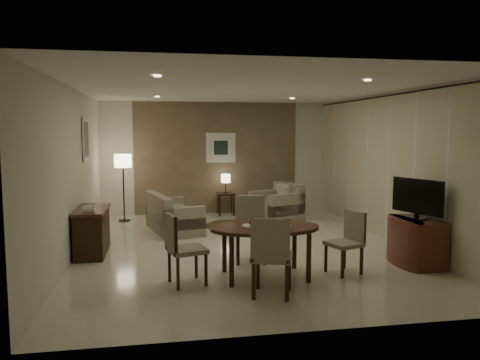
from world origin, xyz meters
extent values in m
cube|color=beige|center=(0.00, 0.00, 0.00)|extent=(5.50, 7.00, 0.00)
cube|color=white|center=(0.00, 0.00, 2.70)|extent=(5.50, 7.00, 0.00)
cube|color=#7F684F|center=(0.00, 3.50, 1.35)|extent=(5.50, 0.00, 2.70)
cube|color=beige|center=(-2.75, 0.00, 1.35)|extent=(0.00, 7.00, 2.70)
cube|color=beige|center=(2.75, 0.00, 1.35)|extent=(0.00, 7.00, 2.70)
cube|color=#7F684F|center=(0.00, 3.48, 1.35)|extent=(3.96, 0.03, 2.70)
cylinder|color=black|center=(2.68, 0.00, 2.64)|extent=(0.03, 6.80, 0.03)
cube|color=silver|center=(0.10, 3.46, 1.60)|extent=(0.72, 0.03, 0.72)
cube|color=#192D25|center=(0.10, 3.44, 1.60)|extent=(0.34, 0.01, 0.34)
cube|color=silver|center=(-2.72, 1.20, 1.85)|extent=(0.03, 0.60, 0.80)
cube|color=gray|center=(-2.71, 1.20, 1.85)|extent=(0.01, 0.46, 0.64)
cylinder|color=white|center=(-1.40, -1.80, 2.69)|extent=(0.10, 0.10, 0.01)
cylinder|color=white|center=(1.40, -1.80, 2.69)|extent=(0.10, 0.10, 0.01)
cylinder|color=white|center=(-1.40, 1.80, 2.69)|extent=(0.10, 0.10, 0.01)
cylinder|color=white|center=(1.40, 1.80, 2.69)|extent=(0.10, 0.10, 0.01)
cylinder|color=white|center=(-0.16, -1.65, 0.71)|extent=(0.26, 0.26, 0.02)
cylinder|color=white|center=(0.24, -1.75, 0.71)|extent=(0.26, 0.26, 0.02)
sphere|color=#9F1E12|center=(-0.16, -1.65, 0.77)|extent=(0.09, 0.09, 0.09)
cube|color=white|center=(0.24, -1.75, 0.74)|extent=(0.12, 0.08, 0.03)
cylinder|color=#463A27|center=(0.17, 1.85, 0.01)|extent=(1.27, 1.27, 0.01)
camera|label=1|loc=(-1.41, -7.82, 2.01)|focal=35.00mm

